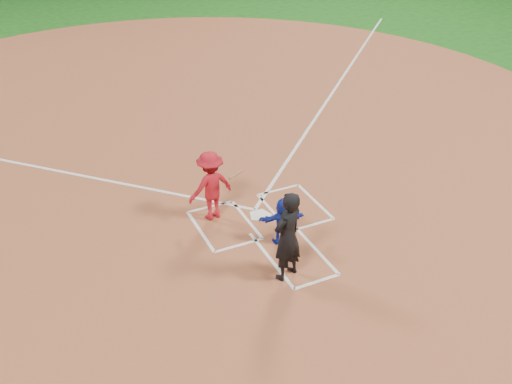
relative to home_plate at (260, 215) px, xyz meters
name	(u,v)px	position (x,y,z in m)	size (l,w,h in m)	color
ground	(260,216)	(0.00, 0.00, -0.02)	(120.00, 120.00, 0.00)	#145214
home_plate_dirt	(182,125)	(0.00, 6.00, -0.01)	(28.00, 28.00, 0.01)	brown
home_plate	(260,215)	(0.00, 0.00, 0.00)	(0.60, 0.60, 0.02)	white
catcher	(282,221)	(-0.01, -1.21, 0.57)	(1.07, 0.34, 1.15)	#1426A7
umpire	(287,236)	(-0.49, -2.33, 1.03)	(0.75, 0.49, 2.07)	black
chalk_markings	(189,133)	(0.00, 5.29, -0.01)	(28.35, 17.32, 0.01)	white
batter_at_plate	(211,186)	(-1.10, 0.46, 0.89)	(1.54, 0.89, 1.79)	#AD1320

